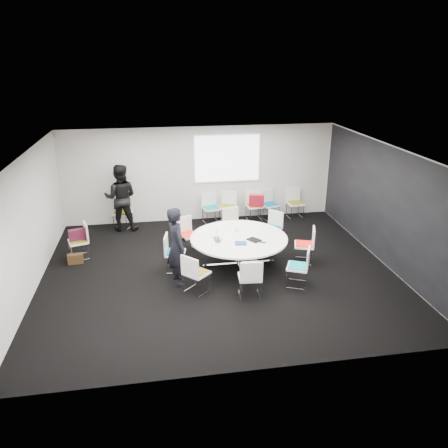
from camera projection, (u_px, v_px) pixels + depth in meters
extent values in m
cube|color=black|center=(218.00, 271.00, 10.20)|extent=(8.00, 7.00, 0.04)
cube|color=white|center=(218.00, 151.00, 9.16)|extent=(8.00, 7.00, 0.04)
cube|color=#B7B2AD|center=(200.00, 174.00, 12.92)|extent=(8.00, 0.04, 2.80)
cube|color=#B7B2AD|center=(254.00, 295.00, 6.45)|extent=(8.00, 0.04, 2.80)
cube|color=#B7B2AD|center=(27.00, 225.00, 9.07)|extent=(0.04, 7.00, 2.80)
cube|color=#B7B2AD|center=(386.00, 205.00, 10.29)|extent=(0.04, 7.00, 2.80)
cube|color=black|center=(385.00, 205.00, 10.29)|extent=(0.01, 6.94, 2.74)
cube|color=silver|center=(239.00, 264.00, 10.43)|extent=(0.90, 0.90, 0.08)
cylinder|color=silver|center=(239.00, 251.00, 10.31)|extent=(0.10, 0.10, 0.65)
cylinder|color=white|center=(239.00, 238.00, 10.18)|extent=(2.27, 2.27, 0.04)
cube|color=white|center=(227.00, 159.00, 12.82)|extent=(1.90, 0.03, 1.35)
cube|color=silver|center=(303.00, 254.00, 10.55)|extent=(0.53, 0.53, 0.42)
cube|color=white|center=(304.00, 245.00, 10.47)|extent=(0.56, 0.57, 0.04)
cube|color=red|center=(304.00, 244.00, 10.46)|extent=(0.48, 0.50, 0.03)
cube|color=white|center=(314.00, 237.00, 10.36)|extent=(0.18, 0.45, 0.42)
cube|color=silver|center=(270.00, 237.00, 11.54)|extent=(0.59, 0.59, 0.42)
cube|color=white|center=(271.00, 229.00, 11.46)|extent=(0.63, 0.63, 0.04)
cube|color=#0B5977|center=(271.00, 228.00, 11.44)|extent=(0.55, 0.55, 0.03)
cube|color=white|center=(276.00, 218.00, 11.52)|extent=(0.32, 0.38, 0.42)
cube|color=silver|center=(233.00, 233.00, 11.76)|extent=(0.50, 0.50, 0.42)
cube|color=white|center=(233.00, 225.00, 11.68)|extent=(0.55, 0.53, 0.04)
cube|color=#627018|center=(233.00, 224.00, 11.66)|extent=(0.47, 0.46, 0.03)
cube|color=white|center=(230.00, 215.00, 11.77)|extent=(0.46, 0.14, 0.42)
cube|color=silver|center=(188.00, 244.00, 11.12)|extent=(0.56, 0.56, 0.42)
cube|color=white|center=(188.00, 235.00, 11.03)|extent=(0.61, 0.60, 0.04)
cube|color=red|center=(188.00, 234.00, 11.02)|extent=(0.53, 0.52, 0.03)
cube|color=white|center=(184.00, 224.00, 11.11)|extent=(0.43, 0.23, 0.42)
cube|color=silver|center=(176.00, 262.00, 10.13)|extent=(0.49, 0.49, 0.42)
cube|color=white|center=(175.00, 253.00, 10.05)|extent=(0.52, 0.53, 0.04)
cube|color=#0A5878|center=(175.00, 252.00, 10.04)|extent=(0.45, 0.46, 0.03)
cube|color=white|center=(166.00, 244.00, 9.97)|extent=(0.12, 0.46, 0.42)
cube|color=silver|center=(197.00, 283.00, 9.22)|extent=(0.59, 0.59, 0.42)
cube|color=white|center=(197.00, 273.00, 9.14)|extent=(0.64, 0.64, 0.04)
cube|color=brown|center=(197.00, 272.00, 9.13)|extent=(0.55, 0.55, 0.03)
cube|color=white|center=(190.00, 267.00, 8.90)|extent=(0.35, 0.36, 0.42)
cube|color=silver|center=(250.00, 287.00, 9.04)|extent=(0.46, 0.46, 0.42)
cube|color=white|center=(250.00, 277.00, 8.96)|extent=(0.50, 0.48, 0.04)
cube|color=red|center=(250.00, 276.00, 8.95)|extent=(0.43, 0.42, 0.03)
cube|color=white|center=(251.00, 272.00, 8.68)|extent=(0.46, 0.08, 0.42)
cube|color=silver|center=(297.00, 276.00, 9.48)|extent=(0.56, 0.56, 0.42)
cube|color=white|center=(298.00, 267.00, 9.40)|extent=(0.59, 0.60, 0.04)
cube|color=#0B7E86|center=(298.00, 266.00, 9.39)|extent=(0.51, 0.52, 0.03)
cube|color=white|center=(308.00, 258.00, 9.26)|extent=(0.23, 0.43, 0.42)
cube|color=silver|center=(211.00, 216.00, 13.02)|extent=(0.50, 0.50, 0.42)
cube|color=white|center=(211.00, 208.00, 12.94)|extent=(0.54, 0.52, 0.04)
cube|color=#09787A|center=(211.00, 208.00, 12.93)|extent=(0.47, 0.45, 0.03)
cube|color=white|center=(209.00, 199.00, 13.04)|extent=(0.46, 0.13, 0.42)
cube|color=silver|center=(228.00, 215.00, 13.13)|extent=(0.54, 0.54, 0.42)
cube|color=white|center=(228.00, 207.00, 13.04)|extent=(0.59, 0.58, 0.04)
cube|color=olive|center=(228.00, 206.00, 13.03)|extent=(0.51, 0.50, 0.03)
cube|color=white|center=(229.00, 198.00, 13.15)|extent=(0.44, 0.20, 0.42)
cube|color=silver|center=(254.00, 213.00, 13.22)|extent=(0.46, 0.46, 0.42)
cube|color=white|center=(255.00, 206.00, 13.13)|extent=(0.51, 0.49, 0.04)
cube|color=#DA4B14|center=(255.00, 205.00, 13.12)|extent=(0.44, 0.42, 0.03)
cube|color=white|center=(252.00, 197.00, 13.24)|extent=(0.46, 0.09, 0.42)
cube|color=silver|center=(270.00, 212.00, 13.32)|extent=(0.53, 0.53, 0.42)
cube|color=white|center=(270.00, 205.00, 13.24)|extent=(0.58, 0.56, 0.04)
cube|color=#085B85|center=(270.00, 204.00, 13.23)|extent=(0.50, 0.49, 0.03)
cube|color=white|center=(266.00, 196.00, 13.33)|extent=(0.45, 0.18, 0.42)
cube|color=silver|center=(295.00, 211.00, 13.44)|extent=(0.45, 0.45, 0.42)
cube|color=white|center=(295.00, 204.00, 13.36)|extent=(0.49, 0.48, 0.04)
cube|color=olive|center=(295.00, 203.00, 13.35)|extent=(0.43, 0.41, 0.03)
cube|color=white|center=(293.00, 194.00, 13.47)|extent=(0.46, 0.07, 0.42)
cube|color=silver|center=(79.00, 250.00, 10.75)|extent=(0.53, 0.53, 0.42)
cube|color=white|center=(78.00, 241.00, 10.67)|extent=(0.56, 0.57, 0.04)
cube|color=olive|center=(78.00, 240.00, 10.66)|extent=(0.48, 0.50, 0.03)
cube|color=white|center=(86.00, 231.00, 10.67)|extent=(0.17, 0.45, 0.42)
cube|color=silver|center=(123.00, 220.00, 12.66)|extent=(0.55, 0.55, 0.42)
cube|color=white|center=(122.00, 213.00, 12.58)|extent=(0.60, 0.59, 0.04)
cube|color=olive|center=(122.00, 212.00, 12.56)|extent=(0.52, 0.51, 0.03)
cube|color=white|center=(125.00, 203.00, 12.68)|extent=(0.44, 0.22, 0.42)
imported|color=black|center=(177.00, 246.00, 9.34)|extent=(0.55, 0.72, 1.76)
imported|color=black|center=(121.00, 198.00, 12.25)|extent=(1.00, 0.82, 1.91)
imported|color=#333338|center=(219.00, 239.00, 10.02)|extent=(0.22, 0.33, 0.03)
cube|color=silver|center=(217.00, 233.00, 10.09)|extent=(0.09, 0.29, 0.22)
cube|color=black|center=(254.00, 240.00, 10.01)|extent=(0.35, 0.37, 0.02)
cube|color=navy|center=(241.00, 243.00, 9.82)|extent=(0.29, 0.24, 0.03)
cube|color=silver|center=(261.00, 231.00, 10.54)|extent=(0.34, 0.37, 0.00)
cube|color=silver|center=(267.00, 236.00, 10.21)|extent=(0.36, 0.32, 0.00)
cylinder|color=white|center=(236.00, 229.00, 10.51)|extent=(0.08, 0.08, 0.09)
cube|color=black|center=(263.00, 242.00, 9.89)|extent=(0.15, 0.10, 0.01)
cube|color=#491326|center=(77.00, 235.00, 10.60)|extent=(0.42, 0.25, 0.28)
cube|color=#3A2512|center=(75.00, 259.00, 10.50)|extent=(0.38, 0.20, 0.24)
cube|color=#A91426|center=(256.00, 200.00, 12.85)|extent=(0.46, 0.24, 0.36)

